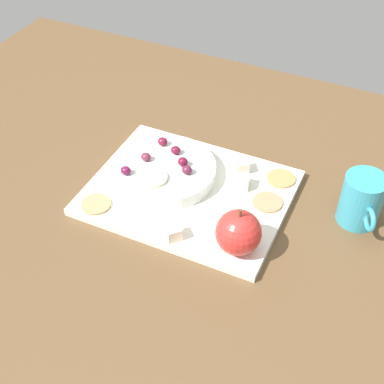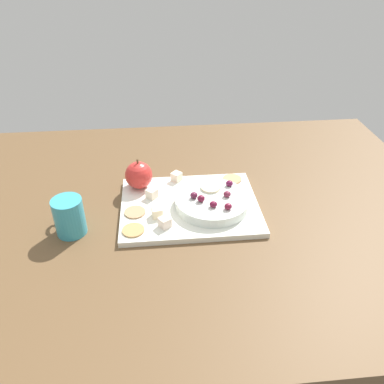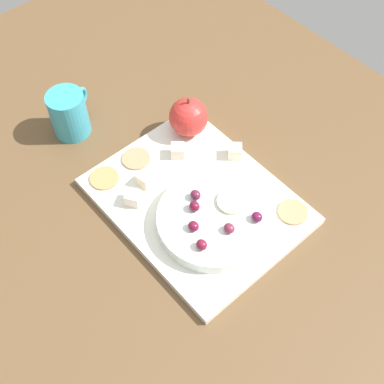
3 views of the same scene
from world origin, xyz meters
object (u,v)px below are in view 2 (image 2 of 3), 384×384
object	(u,v)px
grape_1	(201,199)
grape_2	(228,207)
apple_slice_0	(211,187)
cup	(69,216)
serving_dish	(212,202)
cheese_cube_1	(152,193)
cracker_0	(133,230)
apple_whole	(139,175)
grape_0	(227,194)
grape_4	(229,183)
cheese_cube_0	(177,177)
grape_3	(194,195)
grape_5	(213,204)
cheese_cube_2	(157,213)
cracker_1	(135,212)
cheese_cube_3	(165,222)
cracker_2	(232,179)
platter	(190,206)

from	to	relation	value
grape_1	grape_2	size ratio (longest dim) A/B	1.00
apple_slice_0	cup	world-z (taller)	cup
serving_dish	grape_1	world-z (taller)	grape_1
cheese_cube_1	cracker_0	bearing A→B (deg)	-108.64
serving_dish	grape_2	world-z (taller)	grape_2
apple_whole	grape_0	distance (cm)	24.12
grape_4	apple_slice_0	distance (cm)	5.02
cheese_cube_0	grape_3	bearing A→B (deg)	-74.44
grape_5	cup	distance (cm)	33.28
cheese_cube_0	grape_0	xyz separation A→B (cm)	(11.67, -12.73, 2.04)
cheese_cube_0	cheese_cube_2	bearing A→B (deg)	-109.60
cheese_cube_2	grape_4	size ratio (longest dim) A/B	1.30
grape_0	cheese_cube_1	bearing A→B (deg)	164.48
cracker_0	grape_5	size ratio (longest dim) A/B	2.78
cracker_1	grape_4	bearing A→B (deg)	13.81
grape_2	apple_slice_0	size ratio (longest dim) A/B	0.37
cheese_cube_0	cracker_1	size ratio (longest dim) A/B	0.47
grape_5	cheese_cube_2	bearing A→B (deg)	176.67
cheese_cube_3	grape_5	size ratio (longest dim) A/B	1.30
cracker_2	apple_slice_0	bearing A→B (deg)	-133.43
grape_1	cracker_2	bearing A→B (deg)	51.86
platter	serving_dish	size ratio (longest dim) A/B	1.87
cheese_cube_0	grape_4	world-z (taller)	grape_4
apple_slice_0	cup	distance (cm)	34.92
cheese_cube_2	cheese_cube_3	xyz separation A→B (cm)	(1.66, -3.93, 0.00)
apple_whole	cheese_cube_0	distance (cm)	10.57
cheese_cube_2	cheese_cube_3	size ratio (longest dim) A/B	1.00
apple_slice_0	cup	bearing A→B (deg)	-164.70
platter	grape_3	xyz separation A→B (cm)	(0.94, -1.17, 4.00)
cracker_1	cracker_2	distance (cm)	29.17
cracker_2	apple_slice_0	distance (cm)	10.64
serving_dish	cheese_cube_2	bearing A→B (deg)	-167.15
cheese_cube_3	grape_3	world-z (taller)	grape_3
cheese_cube_2	cracker_1	bearing A→B (deg)	159.71
cheese_cube_3	cracker_2	world-z (taller)	cheese_cube_3
cracker_2	grape_3	bearing A→B (deg)	-135.99
cracker_1	grape_4	size ratio (longest dim) A/B	2.78
apple_whole	cheese_cube_1	world-z (taller)	apple_whole
apple_whole	cheese_cube_3	xyz separation A→B (cm)	(6.05, -17.58, -2.41)
grape_4	grape_1	bearing A→B (deg)	-142.42
apple_slice_0	cheese_cube_2	bearing A→B (deg)	-152.42
apple_whole	cup	world-z (taller)	cup
cheese_cube_2	grape_0	xyz separation A→B (cm)	(17.33, 3.16, 2.04)
cheese_cube_3	grape_2	world-z (taller)	grape_2
apple_whole	grape_0	world-z (taller)	apple_whole
grape_2	cup	xyz separation A→B (cm)	(-36.57, 0.02, -0.19)
apple_whole	grape_5	size ratio (longest dim) A/B	3.92
cheese_cube_0	cup	distance (cm)	31.27
grape_2	grape_4	distance (cm)	10.16
cracker_2	grape_1	world-z (taller)	grape_1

